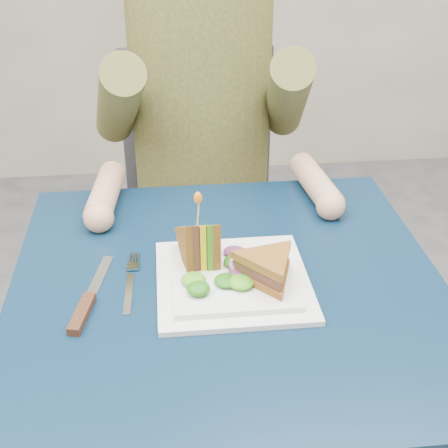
{
  "coord_description": "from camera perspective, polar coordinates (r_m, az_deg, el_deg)",
  "views": [
    {
      "loc": [
        -0.1,
        -0.88,
        1.36
      ],
      "look_at": [
        -0.0,
        0.04,
        0.82
      ],
      "focal_mm": 50.0,
      "sensor_mm": 36.0,
      "label": 1
    }
  ],
  "objects": [
    {
      "name": "sandwich_flat",
      "position": [
        1.04,
        4.01,
        -4.02
      ],
      "size": [
        0.18,
        0.18,
        0.05
      ],
      "color": "brown",
      "rests_on": "plate"
    },
    {
      "name": "chair",
      "position": [
        1.77,
        -2.15,
        2.7
      ],
      "size": [
        0.42,
        0.4,
        0.93
      ],
      "color": "#47474C",
      "rests_on": "ground"
    },
    {
      "name": "toothpick_frill",
      "position": [
        1.04,
        -2.4,
        2.4
      ],
      "size": [
        0.01,
        0.01,
        0.02
      ],
      "primitive_type": "ellipsoid",
      "color": "orange",
      "rests_on": "sandwich_upright"
    },
    {
      "name": "diner",
      "position": [
        1.52,
        -2.1,
        13.26
      ],
      "size": [
        0.54,
        0.59,
        0.74
      ],
      "color": "#504F24",
      "rests_on": "chair"
    },
    {
      "name": "fork",
      "position": [
        1.09,
        -8.57,
        -5.4
      ],
      "size": [
        0.03,
        0.18,
        0.01
      ],
      "color": "silver",
      "rests_on": "table"
    },
    {
      "name": "onion_ring",
      "position": [
        1.07,
        1.6,
        -3.7
      ],
      "size": [
        0.04,
        0.04,
        0.02
      ],
      "primitive_type": "torus",
      "rotation": [
        0.44,
        0.0,
        0.0
      ],
      "color": "#9E4C7A",
      "rests_on": "plate"
    },
    {
      "name": "lettuce_spill",
      "position": [
        1.07,
        1.03,
        -3.8
      ],
      "size": [
        0.15,
        0.13,
        0.02
      ],
      "primitive_type": null,
      "color": "#337A14",
      "rests_on": "plate"
    },
    {
      "name": "table",
      "position": [
        1.13,
        0.35,
        -8.55
      ],
      "size": [
        0.75,
        0.75,
        0.73
      ],
      "color": "black",
      "rests_on": "ground"
    },
    {
      "name": "sandwich_upright",
      "position": [
        1.08,
        -2.3,
        -1.9
      ],
      "size": [
        0.08,
        0.13,
        0.13
      ],
      "color": "brown",
      "rests_on": "plate"
    },
    {
      "name": "plate",
      "position": [
        1.08,
        0.82,
        -5.05
      ],
      "size": [
        0.26,
        0.26,
        0.02
      ],
      "color": "white",
      "rests_on": "table"
    },
    {
      "name": "toothpick",
      "position": [
        1.05,
        -2.37,
        1.05
      ],
      "size": [
        0.01,
        0.01,
        0.06
      ],
      "primitive_type": "cylinder",
      "rotation": [
        0.14,
        0.07,
        0.0
      ],
      "color": "tan",
      "rests_on": "sandwich_upright"
    },
    {
      "name": "knife",
      "position": [
        1.04,
        -12.56,
        -7.36
      ],
      "size": [
        0.06,
        0.22,
        0.02
      ],
      "color": "silver",
      "rests_on": "table"
    }
  ]
}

